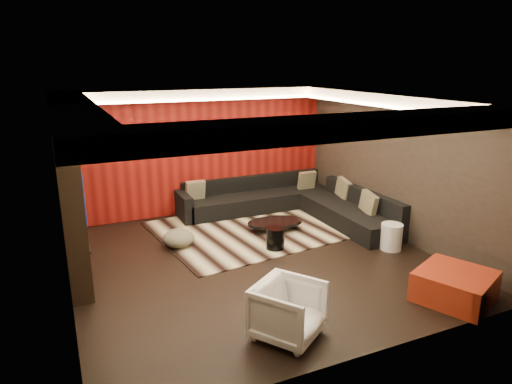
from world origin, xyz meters
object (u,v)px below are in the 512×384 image
white_side_table (391,237)px  coffee_table (275,226)px  drum_stool (275,238)px  sectional_sofa (291,204)px  orange_ottoman (455,286)px  armchair (288,311)px

white_side_table → coffee_table: bearing=131.7°
drum_stool → sectional_sofa: 1.99m
orange_ottoman → armchair: size_ratio=1.23×
orange_ottoman → armchair: (-2.65, 0.18, 0.14)m
orange_ottoman → sectional_sofa: 4.33m
sectional_sofa → drum_stool: bearing=-126.9°
drum_stool → armchair: 2.78m
coffee_table → armchair: 3.74m
armchair → orange_ottoman: bearing=-38.5°
coffee_table → armchair: size_ratio=1.46×
armchair → white_side_table: bearing=-5.9°
drum_stool → orange_ottoman: bearing=-60.4°
white_side_table → armchair: (-3.06, -1.68, 0.12)m
white_side_table → orange_ottoman: white_side_table is taller
orange_ottoman → sectional_sofa: size_ratio=0.27×
drum_stool → orange_ottoman: (1.55, -2.73, -0.00)m
drum_stool → orange_ottoman: 3.14m
armchair → sectional_sofa: 4.73m
white_side_table → sectional_sofa: 2.58m
orange_ottoman → armchair: bearing=176.2°
sectional_sofa → coffee_table: bearing=-136.2°
coffee_table → white_side_table: (1.53, -1.72, 0.13)m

